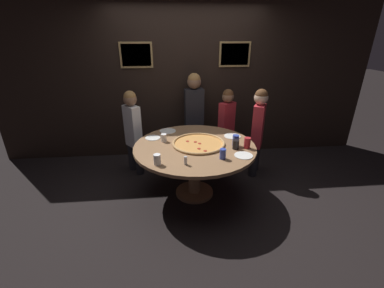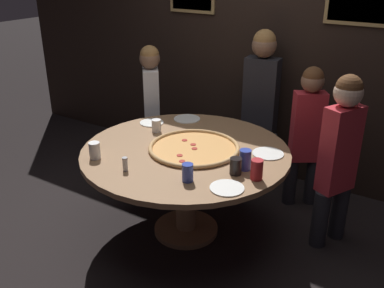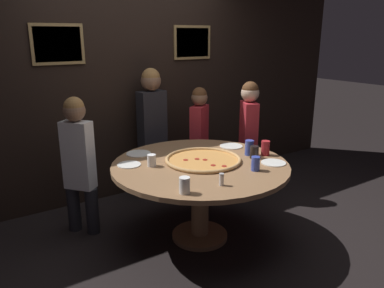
% 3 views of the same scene
% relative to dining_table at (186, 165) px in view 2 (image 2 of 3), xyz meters
% --- Properties ---
extents(ground_plane, '(24.00, 24.00, 0.00)m').
position_rel_dining_table_xyz_m(ground_plane, '(0.00, 0.00, -0.61)').
color(ground_plane, black).
extents(back_wall, '(6.40, 0.08, 2.60)m').
position_rel_dining_table_xyz_m(back_wall, '(0.00, 1.39, 0.70)').
color(back_wall, black).
rests_on(back_wall, ground_plane).
extents(dining_table, '(1.58, 1.58, 0.74)m').
position_rel_dining_table_xyz_m(dining_table, '(0.00, 0.00, 0.00)').
color(dining_table, '#936B47').
rests_on(dining_table, ground_plane).
extents(giant_pizza, '(0.69, 0.69, 0.03)m').
position_rel_dining_table_xyz_m(giant_pizza, '(0.05, 0.03, 0.14)').
color(giant_pizza, '#E0994C').
rests_on(giant_pizza, dining_table).
extents(drink_cup_centre_back, '(0.08, 0.08, 0.12)m').
position_rel_dining_table_xyz_m(drink_cup_centre_back, '(-0.47, -0.48, 0.19)').
color(drink_cup_centre_back, white).
rests_on(drink_cup_centre_back, dining_table).
extents(drink_cup_beside_pizza, '(0.07, 0.07, 0.12)m').
position_rel_dining_table_xyz_m(drink_cup_beside_pizza, '(0.28, -0.41, 0.19)').
color(drink_cup_beside_pizza, '#384CB7').
rests_on(drink_cup_beside_pizza, dining_table).
extents(drink_cup_far_right, '(0.08, 0.08, 0.12)m').
position_rel_dining_table_xyz_m(drink_cup_far_right, '(0.50, -0.15, 0.19)').
color(drink_cup_far_right, black).
rests_on(drink_cup_far_right, dining_table).
extents(drink_cup_near_left, '(0.08, 0.08, 0.14)m').
position_rel_dining_table_xyz_m(drink_cup_near_left, '(0.52, -0.06, 0.20)').
color(drink_cup_near_left, '#384CB7').
rests_on(drink_cup_near_left, dining_table).
extents(drink_cup_by_shaker, '(0.08, 0.08, 0.11)m').
position_rel_dining_table_xyz_m(drink_cup_by_shaker, '(-0.40, 0.17, 0.18)').
color(drink_cup_by_shaker, white).
rests_on(drink_cup_by_shaker, dining_table).
extents(drink_cup_front_edge, '(0.08, 0.08, 0.14)m').
position_rel_dining_table_xyz_m(drink_cup_front_edge, '(0.65, -0.14, 0.20)').
color(drink_cup_front_edge, '#B22328').
rests_on(drink_cup_front_edge, dining_table).
extents(white_plate_beside_cup, '(0.23, 0.23, 0.01)m').
position_rel_dining_table_xyz_m(white_plate_beside_cup, '(0.56, 0.26, 0.13)').
color(white_plate_beside_cup, white).
rests_on(white_plate_beside_cup, dining_table).
extents(white_plate_right_side, '(0.22, 0.22, 0.01)m').
position_rel_dining_table_xyz_m(white_plate_right_side, '(0.55, -0.36, 0.13)').
color(white_plate_right_side, white).
rests_on(white_plate_right_side, dining_table).
extents(white_plate_left_side, '(0.24, 0.24, 0.01)m').
position_rel_dining_table_xyz_m(white_plate_left_side, '(-0.34, 0.55, 0.13)').
color(white_plate_left_side, white).
rests_on(white_plate_left_side, dining_table).
extents(white_plate_far_back, '(0.21, 0.21, 0.01)m').
position_rel_dining_table_xyz_m(white_plate_far_back, '(-0.55, 0.30, 0.13)').
color(white_plate_far_back, white).
rests_on(white_plate_far_back, dining_table).
extents(condiment_shaker, '(0.04, 0.04, 0.10)m').
position_rel_dining_table_xyz_m(condiment_shaker, '(-0.15, -0.51, 0.18)').
color(condiment_shaker, silver).
rests_on(condiment_shaker, dining_table).
extents(diner_far_left, '(0.30, 0.33, 1.32)m').
position_rel_dining_table_xyz_m(diner_far_left, '(-0.87, 0.72, 0.14)').
color(diner_far_left, '#232328').
rests_on(diner_far_left, ground_plane).
extents(diner_far_right, '(0.33, 0.27, 1.26)m').
position_rel_dining_table_xyz_m(diner_far_right, '(0.63, 0.94, 0.11)').
color(diner_far_right, '#232328').
rests_on(diner_far_right, ground_plane).
extents(diner_centre_back, '(0.26, 0.35, 1.35)m').
position_rel_dining_table_xyz_m(diner_centre_back, '(1.01, 0.50, 0.16)').
color(diner_centre_back, '#232328').
rests_on(diner_centre_back, ground_plane).
extents(diner_side_right, '(0.38, 0.22, 1.49)m').
position_rel_dining_table_xyz_m(diner_side_right, '(0.11, 1.12, 0.24)').
color(diner_side_right, '#232328').
rests_on(diner_side_right, ground_plane).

